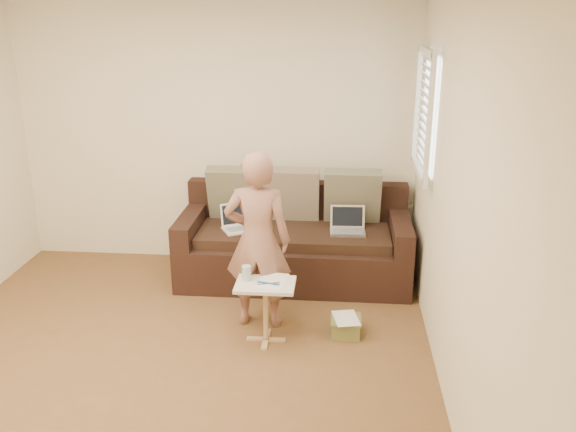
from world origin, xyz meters
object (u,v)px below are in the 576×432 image
object	(u,v)px
sofa	(294,238)
side_table	(266,312)
person	(258,240)
striped_box	(346,326)
laptop_silver	(348,233)
drinking_glass	(246,273)
laptop_white	(241,230)

from	to	relation	value
sofa	side_table	distance (m)	1.22
person	striped_box	world-z (taller)	person
laptop_silver	drinking_glass	world-z (taller)	laptop_silver
laptop_silver	laptop_white	world-z (taller)	laptop_white
side_table	drinking_glass	xyz separation A→B (m)	(-0.15, 0.04, 0.31)
laptop_white	striped_box	bearing A→B (deg)	-72.45
laptop_white	laptop_silver	bearing A→B (deg)	-28.24
side_table	striped_box	size ratio (longest dim) A/B	2.08
laptop_silver	laptop_white	distance (m)	1.01
laptop_silver	laptop_white	size ratio (longest dim) A/B	0.98
sofa	person	bearing A→B (deg)	-104.10
side_table	striped_box	xyz separation A→B (m)	(0.64, 0.15, -0.18)
laptop_silver	striped_box	size ratio (longest dim) A/B	1.34
sofa	drinking_glass	distance (m)	1.20
person	side_table	distance (m)	0.58
laptop_silver	drinking_glass	size ratio (longest dim) A/B	2.73
laptop_silver	striped_box	xyz separation A→B (m)	(-0.01, -0.98, -0.44)
sofa	side_table	xyz separation A→B (m)	(-0.14, -1.20, -0.17)
laptop_silver	sofa	bearing A→B (deg)	169.48
laptop_silver	striped_box	bearing A→B (deg)	-92.71
striped_box	sofa	bearing A→B (deg)	115.52
sofa	drinking_glass	xyz separation A→B (m)	(-0.29, -1.15, 0.14)
drinking_glass	striped_box	distance (m)	0.94
side_table	laptop_silver	bearing A→B (deg)	60.13
person	drinking_glass	xyz separation A→B (m)	(-0.06, -0.24, -0.18)
laptop_white	striped_box	size ratio (longest dim) A/B	1.37
sofa	laptop_silver	size ratio (longest dim) A/B	6.70
sofa	striped_box	world-z (taller)	sofa
person	striped_box	distance (m)	1.00
sofa	laptop_white	distance (m)	0.52
sofa	laptop_white	world-z (taller)	sofa
laptop_silver	side_table	distance (m)	1.32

